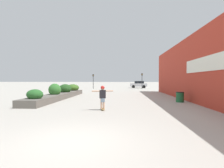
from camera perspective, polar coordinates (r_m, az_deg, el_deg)
ground_plane at (r=5.75m, az=-12.65°, el=-17.92°), size 300.00×300.00×0.00m
building_wall_right at (r=14.65m, az=27.82°, el=4.96°), size 0.67×30.61×5.71m
planter_box at (r=19.01m, az=-16.22°, el=-2.87°), size 1.68×12.60×1.54m
skateboard at (r=11.01m, az=-3.09°, el=-8.20°), size 0.34×0.63×0.09m
skateboarder at (r=10.90m, az=-3.09°, el=-3.55°), size 1.30×0.50×1.44m
trash_bin at (r=15.93m, az=21.30°, el=-3.99°), size 0.67×0.67×0.87m
car_leftmost at (r=41.28m, az=8.67°, el=-0.10°), size 3.85×1.96×1.62m
car_center_left at (r=46.86m, az=20.30°, el=-0.13°), size 4.37×1.92×1.39m
traffic_light_left at (r=37.73m, az=-6.15°, el=1.72°), size 0.28×0.30×3.09m
traffic_light_right at (r=37.42m, az=9.77°, el=1.90°), size 0.28×0.30×3.28m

